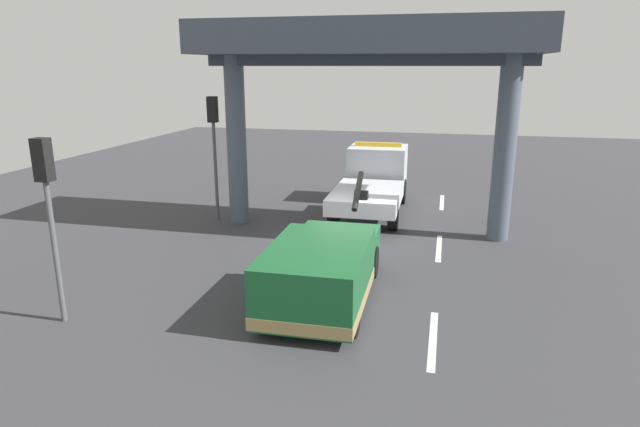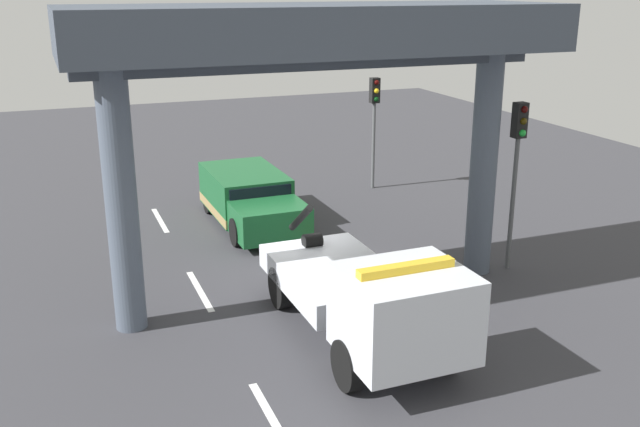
# 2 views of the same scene
# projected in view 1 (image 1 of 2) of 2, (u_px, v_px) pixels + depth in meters

# --- Properties ---
(ground_plane) EXTENTS (60.00, 40.00, 0.10)m
(ground_plane) POSITION_uv_depth(u_px,v_px,m) (355.00, 243.00, 17.51)
(ground_plane) COLOR #38383D
(lane_stripe_west) EXTENTS (2.60, 0.16, 0.01)m
(lane_stripe_west) POSITION_uv_depth(u_px,v_px,m) (433.00, 339.00, 11.27)
(lane_stripe_west) COLOR silver
(lane_stripe_west) RESTS_ON ground
(lane_stripe_mid) EXTENTS (2.60, 0.16, 0.01)m
(lane_stripe_mid) POSITION_uv_depth(u_px,v_px,m) (439.00, 248.00, 16.90)
(lane_stripe_mid) COLOR silver
(lane_stripe_mid) RESTS_ON ground
(lane_stripe_east) EXTENTS (2.60, 0.16, 0.01)m
(lane_stripe_east) POSITION_uv_depth(u_px,v_px,m) (442.00, 202.00, 22.54)
(lane_stripe_east) COLOR silver
(lane_stripe_east) RESTS_ON ground
(tow_truck_white) EXTENTS (7.26, 2.46, 2.46)m
(tow_truck_white) POSITION_uv_depth(u_px,v_px,m) (373.00, 179.00, 21.21)
(tow_truck_white) COLOR silver
(tow_truck_white) RESTS_ON ground
(towed_van_green) EXTENTS (5.22, 2.26, 1.58)m
(towed_van_green) POSITION_uv_depth(u_px,v_px,m) (323.00, 271.00, 12.89)
(towed_van_green) COLOR #195B2D
(towed_van_green) RESTS_ON ground
(overpass_structure) EXTENTS (3.60, 11.00, 6.90)m
(overpass_structure) POSITION_uv_depth(u_px,v_px,m) (365.00, 51.00, 17.21)
(overpass_structure) COLOR #4C5666
(overpass_structure) RESTS_ON ground
(traffic_light_near) EXTENTS (0.39, 0.32, 4.09)m
(traffic_light_near) POSITION_uv_depth(u_px,v_px,m) (48.00, 190.00, 11.33)
(traffic_light_near) COLOR #515456
(traffic_light_near) RESTS_ON ground
(traffic_light_far) EXTENTS (0.39, 0.32, 4.47)m
(traffic_light_far) POSITION_uv_depth(u_px,v_px,m) (214.00, 131.00, 19.24)
(traffic_light_far) COLOR #515456
(traffic_light_far) RESTS_ON ground
(traffic_cone_orange) EXTENTS (0.55, 0.55, 0.65)m
(traffic_cone_orange) POSITION_uv_depth(u_px,v_px,m) (308.00, 235.00, 17.16)
(traffic_cone_orange) COLOR orange
(traffic_cone_orange) RESTS_ON ground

